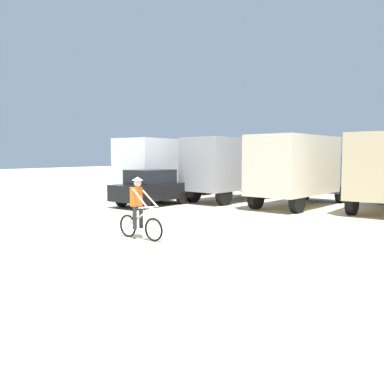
{
  "coord_description": "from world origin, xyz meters",
  "views": [
    {
      "loc": [
        8.35,
        -9.19,
        2.43
      ],
      "look_at": [
        0.29,
        3.59,
        1.1
      ],
      "focal_mm": 38.59,
      "sensor_mm": 36.0,
      "label": 1
    }
  ],
  "objects_px": {
    "box_truck_cream_rv": "(300,167)",
    "sedan_parked": "(152,188)",
    "box_truck_grey_hauler": "(235,166)",
    "box_truck_avon_van": "(166,165)",
    "cyclist_orange_shirt": "(139,210)"
  },
  "relations": [
    {
      "from": "box_truck_cream_rv",
      "to": "cyclist_orange_shirt",
      "type": "bearing_deg",
      "value": -98.28
    },
    {
      "from": "box_truck_grey_hauler",
      "to": "box_truck_avon_van",
      "type": "bearing_deg",
      "value": -168.06
    },
    {
      "from": "sedan_parked",
      "to": "cyclist_orange_shirt",
      "type": "xyz_separation_m",
      "value": [
        4.68,
        -6.66,
        -0.04
      ]
    },
    {
      "from": "box_truck_grey_hauler",
      "to": "box_truck_cream_rv",
      "type": "bearing_deg",
      "value": -11.27
    },
    {
      "from": "box_truck_avon_van",
      "to": "sedan_parked",
      "type": "relative_size",
      "value": 1.57
    },
    {
      "from": "box_truck_grey_hauler",
      "to": "sedan_parked",
      "type": "distance_m",
      "value": 5.02
    },
    {
      "from": "box_truck_avon_van",
      "to": "cyclist_orange_shirt",
      "type": "xyz_separation_m",
      "value": [
        6.34,
        -10.14,
        -1.03
      ]
    },
    {
      "from": "box_truck_cream_rv",
      "to": "sedan_parked",
      "type": "height_order",
      "value": "box_truck_cream_rv"
    },
    {
      "from": "box_truck_cream_rv",
      "to": "sedan_parked",
      "type": "bearing_deg",
      "value": -149.98
    },
    {
      "from": "box_truck_cream_rv",
      "to": "box_truck_avon_van",
      "type": "bearing_deg",
      "value": -179.41
    },
    {
      "from": "sedan_parked",
      "to": "box_truck_avon_van",
      "type": "bearing_deg",
      "value": 115.46
    },
    {
      "from": "box_truck_cream_rv",
      "to": "cyclist_orange_shirt",
      "type": "height_order",
      "value": "box_truck_cream_rv"
    },
    {
      "from": "box_truck_cream_rv",
      "to": "sedan_parked",
      "type": "distance_m",
      "value": 7.2
    },
    {
      "from": "box_truck_cream_rv",
      "to": "cyclist_orange_shirt",
      "type": "distance_m",
      "value": 10.38
    },
    {
      "from": "box_truck_cream_rv",
      "to": "cyclist_orange_shirt",
      "type": "relative_size",
      "value": 3.85
    }
  ]
}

